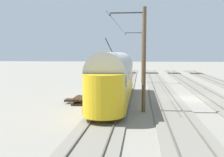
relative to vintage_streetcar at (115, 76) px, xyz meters
name	(u,v)px	position (x,y,z in m)	size (l,w,h in m)	color
ground_plane	(190,99)	(-6.77, -2.41, -2.26)	(220.00, 220.00, 0.00)	gray
track_adjacent_siding	(214,98)	(-9.02, -2.72, -2.20)	(2.80, 80.00, 0.18)	slate
track_third_siding	(165,97)	(-4.51, -2.72, -2.20)	(2.80, 80.00, 0.18)	slate
track_outer_siding	(118,96)	(0.00, -2.72, -2.20)	(2.80, 80.00, 0.18)	slate
vintage_streetcar	(115,76)	(0.00, 0.00, 0.00)	(2.65, 16.61, 4.99)	gold
catenary_pole_foreground	(142,56)	(-2.37, -14.98, 1.63)	(2.66, 0.28, 7.46)	brown
catenary_pole_mid_near	(143,58)	(-2.37, 3.72, 1.63)	(2.66, 0.28, 7.46)	brown
overhead_wire_run	(121,28)	(-0.08, -6.23, 4.66)	(2.45, 22.70, 0.18)	black
spare_tie_stack	(79,100)	(2.91, 1.02, -1.99)	(2.40, 2.40, 0.54)	#382819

